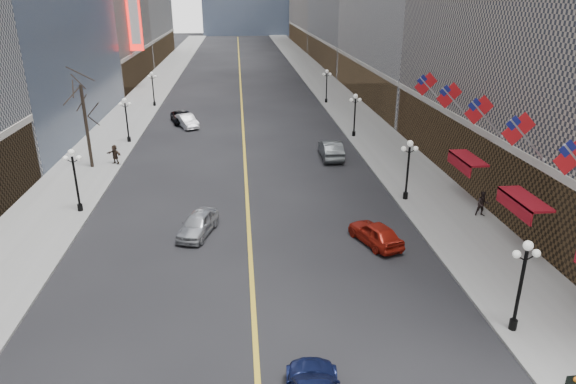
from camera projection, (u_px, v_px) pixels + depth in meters
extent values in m
cube|color=gray|center=(336.00, 97.00, 75.70)|extent=(6.00, 230.00, 0.15)
cube|color=gray|center=(143.00, 101.00, 73.21)|extent=(6.00, 230.00, 0.15)
cube|color=gold|center=(241.00, 87.00, 83.75)|extent=(0.25, 200.00, 0.02)
cube|color=#4D3D33|center=(501.00, 169.00, 37.17)|extent=(2.80, 41.00, 5.00)
cube|color=#4D3D33|center=(370.00, 82.00, 73.32)|extent=(2.80, 35.00, 5.00)
cube|color=#4D3D33|center=(326.00, 52.00, 108.54)|extent=(2.80, 39.00, 5.00)
cube|color=#4D3D33|center=(302.00, 36.00, 148.39)|extent=(2.80, 45.00, 5.00)
cube|color=#4D3D33|center=(132.00, 67.00, 87.65)|extent=(2.80, 29.00, 5.00)
cube|color=#4D3D33|center=(159.00, 47.00, 119.16)|extent=(2.80, 37.00, 5.00)
cylinder|color=black|center=(513.00, 324.00, 23.48)|extent=(0.36, 0.36, 0.50)
cylinder|color=black|center=(519.00, 292.00, 22.84)|extent=(0.16, 0.16, 4.00)
sphere|color=white|center=(528.00, 246.00, 22.00)|extent=(0.44, 0.44, 0.44)
sphere|color=white|center=(517.00, 254.00, 22.11)|extent=(0.36, 0.36, 0.36)
sphere|color=white|center=(536.00, 253.00, 22.19)|extent=(0.36, 0.36, 0.36)
cylinder|color=black|center=(405.00, 196.00, 38.31)|extent=(0.36, 0.36, 0.50)
cylinder|color=black|center=(407.00, 173.00, 37.67)|extent=(0.16, 0.16, 4.00)
sphere|color=white|center=(410.00, 143.00, 36.83)|extent=(0.44, 0.44, 0.44)
sphere|color=white|center=(404.00, 149.00, 36.94)|extent=(0.36, 0.36, 0.36)
sphere|color=white|center=(416.00, 148.00, 37.02)|extent=(0.36, 0.36, 0.36)
cylinder|color=black|center=(354.00, 134.00, 55.00)|extent=(0.36, 0.36, 0.50)
cylinder|color=black|center=(355.00, 118.00, 54.36)|extent=(0.16, 0.16, 4.00)
sphere|color=white|center=(356.00, 96.00, 53.52)|extent=(0.44, 0.44, 0.44)
sphere|color=white|center=(351.00, 100.00, 53.62)|extent=(0.36, 0.36, 0.36)
sphere|color=white|center=(360.00, 100.00, 53.70)|extent=(0.36, 0.36, 0.36)
cylinder|color=black|center=(326.00, 101.00, 71.68)|extent=(0.36, 0.36, 0.50)
cylinder|color=black|center=(327.00, 88.00, 71.04)|extent=(0.16, 0.16, 4.00)
sphere|color=white|center=(327.00, 71.00, 70.20)|extent=(0.44, 0.44, 0.44)
sphere|color=white|center=(324.00, 74.00, 70.31)|extent=(0.36, 0.36, 0.36)
sphere|color=white|center=(330.00, 74.00, 70.39)|extent=(0.36, 0.36, 0.36)
cylinder|color=black|center=(80.00, 207.00, 36.21)|extent=(0.36, 0.36, 0.50)
cylinder|color=black|center=(76.00, 184.00, 35.57)|extent=(0.16, 0.16, 4.00)
sphere|color=white|center=(71.00, 152.00, 34.73)|extent=(0.44, 0.44, 0.44)
sphere|color=white|center=(65.00, 158.00, 34.84)|extent=(0.36, 0.36, 0.36)
sphere|color=white|center=(79.00, 158.00, 34.92)|extent=(0.36, 0.36, 0.36)
cylinder|color=black|center=(129.00, 139.00, 52.89)|extent=(0.36, 0.36, 0.50)
cylinder|color=black|center=(127.00, 123.00, 52.25)|extent=(0.16, 0.16, 4.00)
sphere|color=white|center=(124.00, 100.00, 51.42)|extent=(0.44, 0.44, 0.44)
sphere|color=white|center=(120.00, 104.00, 51.52)|extent=(0.36, 0.36, 0.36)
sphere|color=white|center=(129.00, 104.00, 51.60)|extent=(0.36, 0.36, 0.36)
cylinder|color=black|center=(154.00, 104.00, 69.58)|extent=(0.36, 0.36, 0.50)
cylinder|color=black|center=(153.00, 91.00, 68.94)|extent=(0.16, 0.16, 4.00)
sphere|color=white|center=(152.00, 74.00, 68.10)|extent=(0.44, 0.44, 0.44)
sphere|color=white|center=(148.00, 77.00, 68.21)|extent=(0.36, 0.36, 0.36)
sphere|color=white|center=(155.00, 77.00, 68.29)|extent=(0.36, 0.36, 0.36)
cube|color=red|center=(573.00, 156.00, 23.99)|extent=(1.94, 0.04, 1.94)
cube|color=navy|center=(568.00, 149.00, 23.83)|extent=(0.88, 0.06, 0.88)
cylinder|color=#B2B2B7|center=(528.00, 140.00, 28.92)|extent=(2.49, 0.12, 2.49)
cube|color=red|center=(519.00, 129.00, 28.62)|extent=(1.94, 0.04, 1.94)
cube|color=navy|center=(514.00, 123.00, 28.46)|extent=(0.88, 0.06, 0.88)
cylinder|color=#B2B2B7|center=(487.00, 120.00, 33.55)|extent=(2.49, 0.12, 2.49)
cube|color=red|center=(479.00, 110.00, 33.26)|extent=(1.94, 0.04, 1.94)
cube|color=navy|center=(475.00, 105.00, 33.10)|extent=(0.88, 0.06, 0.88)
cylinder|color=#B2B2B7|center=(457.00, 104.00, 38.19)|extent=(2.49, 0.12, 2.49)
cube|color=red|center=(449.00, 95.00, 37.89)|extent=(1.94, 0.04, 1.94)
cube|color=navy|center=(445.00, 91.00, 37.73)|extent=(0.88, 0.06, 0.88)
cylinder|color=#B2B2B7|center=(433.00, 92.00, 42.82)|extent=(2.49, 0.12, 2.49)
cube|color=red|center=(426.00, 84.00, 42.53)|extent=(1.94, 0.04, 1.94)
cube|color=navy|center=(422.00, 80.00, 42.37)|extent=(0.88, 0.06, 0.88)
cube|color=maroon|center=(525.00, 199.00, 30.28)|extent=(1.40, 4.00, 0.15)
cube|color=maroon|center=(514.00, 205.00, 30.36)|extent=(0.10, 4.00, 0.90)
cube|color=maroon|center=(468.00, 158.00, 37.69)|extent=(1.40, 4.00, 0.15)
cube|color=maroon|center=(459.00, 163.00, 37.78)|extent=(0.10, 4.00, 0.90)
cube|color=red|center=(133.00, 10.00, 77.96)|extent=(2.00, 0.50, 12.00)
cube|color=white|center=(134.00, 10.00, 77.96)|extent=(1.40, 0.55, 10.00)
cylinder|color=#2D231C|center=(87.00, 127.00, 44.10)|extent=(0.28, 0.28, 7.20)
imported|color=#AEB1B6|center=(198.00, 224.00, 32.87)|extent=(2.90, 4.57, 1.45)
imported|color=#BCBCBE|center=(187.00, 121.00, 58.95)|extent=(3.19, 4.70, 1.47)
imported|color=black|center=(182.00, 117.00, 61.02)|extent=(3.40, 5.26, 1.35)
imported|color=#9F1D11|center=(375.00, 233.00, 31.61)|extent=(3.07, 4.56, 1.44)
imported|color=#454A4C|center=(331.00, 149.00, 47.95)|extent=(1.89, 5.16, 1.69)
imported|color=black|center=(483.00, 204.00, 35.18)|extent=(0.91, 0.57, 1.76)
imported|color=#2D2119|center=(115.00, 154.00, 45.91)|extent=(1.63, 1.23, 1.74)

